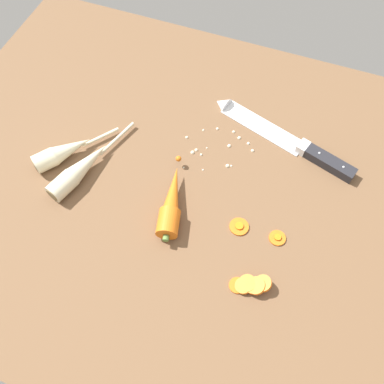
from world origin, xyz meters
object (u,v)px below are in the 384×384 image
(parsnip_front, at_px, (80,169))
(carrot_slice_stray_mid, at_px, (239,226))
(whole_carrot, at_px, (171,203))
(carrot_slice_stack, at_px, (250,285))
(carrot_slice_stray_near, at_px, (277,238))
(chefs_knife, at_px, (279,135))
(parsnip_mid_left, at_px, (63,152))

(parsnip_front, xyz_separation_m, carrot_slice_stray_mid, (0.34, -0.00, -0.02))
(whole_carrot, height_order, carrot_slice_stack, whole_carrot)
(carrot_slice_stray_near, distance_m, carrot_slice_stray_mid, 0.08)
(carrot_slice_stack, bearing_deg, carrot_slice_stray_near, 78.29)
(carrot_slice_stack, distance_m, carrot_slice_stray_near, 0.11)
(carrot_slice_stray_near, bearing_deg, chefs_knife, 103.88)
(whole_carrot, xyz_separation_m, parsnip_front, (-0.20, 0.01, -0.00))
(chefs_knife, bearing_deg, parsnip_front, -146.47)
(chefs_knife, xyz_separation_m, carrot_slice_stray_mid, (-0.02, -0.24, -0.00))
(parsnip_mid_left, bearing_deg, parsnip_front, -25.03)
(parsnip_front, bearing_deg, carrot_slice_stray_near, 0.29)
(parsnip_mid_left, relative_size, carrot_slice_stray_near, 5.17)
(parsnip_front, height_order, carrot_slice_stray_near, parsnip_front)
(carrot_slice_stray_near, height_order, carrot_slice_stray_mid, same)
(chefs_knife, relative_size, whole_carrot, 1.83)
(carrot_slice_stray_near, bearing_deg, carrot_slice_stray_mid, -177.85)
(parsnip_mid_left, distance_m, carrot_slice_stack, 0.47)
(parsnip_mid_left, bearing_deg, carrot_slice_stray_near, -2.82)
(parsnip_front, distance_m, parsnip_mid_left, 0.06)
(carrot_slice_stack, height_order, carrot_slice_stray_mid, carrot_slice_stack)
(parsnip_mid_left, height_order, carrot_slice_stray_mid, parsnip_mid_left)
(whole_carrot, xyz_separation_m, carrot_slice_stack, (0.19, -0.10, -0.01))
(carrot_slice_stray_mid, bearing_deg, parsnip_mid_left, 176.23)
(carrot_slice_stack, xyz_separation_m, carrot_slice_stray_near, (0.02, 0.11, -0.01))
(parsnip_front, distance_m, carrot_slice_stray_near, 0.42)
(chefs_knife, bearing_deg, carrot_slice_stray_mid, -94.15)
(carrot_slice_stack, xyz_separation_m, carrot_slice_stray_mid, (-0.05, 0.11, -0.01))
(parsnip_front, bearing_deg, parsnip_mid_left, 154.97)
(whole_carrot, bearing_deg, carrot_slice_stray_near, 2.54)
(carrot_slice_stray_near, xyz_separation_m, carrot_slice_stray_mid, (-0.08, -0.00, 0.00))
(parsnip_front, height_order, carrot_slice_stack, parsnip_front)
(chefs_knife, xyz_separation_m, parsnip_mid_left, (-0.41, -0.21, 0.01))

